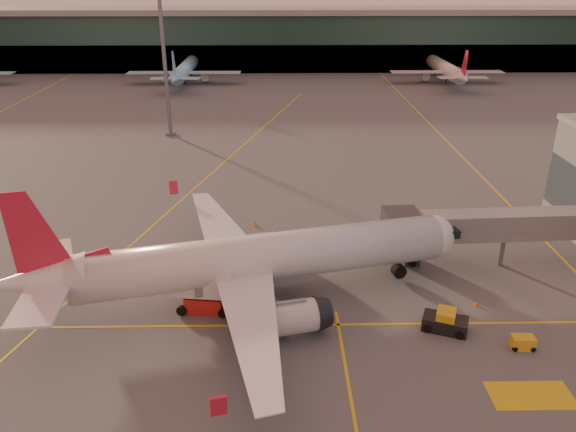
{
  "coord_description": "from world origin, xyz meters",
  "views": [
    {
      "loc": [
        -0.03,
        -35.42,
        28.11
      ],
      "look_at": [
        0.86,
        17.01,
        5.0
      ],
      "focal_mm": 35.0,
      "sensor_mm": 36.0,
      "label": 1
    }
  ],
  "objects_px": {
    "catering_truck": "(202,283)",
    "pushback_tug": "(445,322)",
    "main_airplane": "(249,261)",
    "gpu_cart": "(523,343)"
  },
  "relations": [
    {
      "from": "pushback_tug",
      "to": "main_airplane",
      "type": "bearing_deg",
      "value": -175.16
    },
    {
      "from": "main_airplane",
      "to": "pushback_tug",
      "type": "height_order",
      "value": "main_airplane"
    },
    {
      "from": "catering_truck",
      "to": "main_airplane",
      "type": "bearing_deg",
      "value": 25.23
    },
    {
      "from": "catering_truck",
      "to": "gpu_cart",
      "type": "relative_size",
      "value": 3.33
    },
    {
      "from": "catering_truck",
      "to": "pushback_tug",
      "type": "xyz_separation_m",
      "value": [
        20.89,
        -3.65,
        -1.89
      ]
    },
    {
      "from": "main_airplane",
      "to": "catering_truck",
      "type": "distance_m",
      "value": 4.58
    },
    {
      "from": "catering_truck",
      "to": "pushback_tug",
      "type": "relative_size",
      "value": 1.52
    },
    {
      "from": "gpu_cart",
      "to": "catering_truck",
      "type": "bearing_deg",
      "value": 169.04
    },
    {
      "from": "pushback_tug",
      "to": "catering_truck",
      "type": "bearing_deg",
      "value": -168.4
    },
    {
      "from": "main_airplane",
      "to": "gpu_cart",
      "type": "xyz_separation_m",
      "value": [
        22.35,
        -7.62,
        -3.54
      ]
    }
  ]
}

